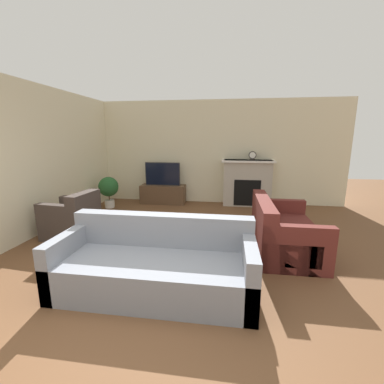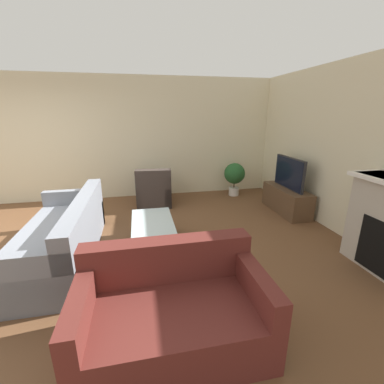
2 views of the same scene
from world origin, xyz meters
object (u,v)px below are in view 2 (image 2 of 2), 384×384
Objects in this scene: tv at (289,173)px; potted_plant at (234,175)px; couch_sectional at (62,238)px; armchair_by_window at (154,191)px; coffee_table at (153,224)px; couch_loveseat at (173,312)px.

potted_plant is at bearing -152.50° from tv.
couch_sectional is 2.62× the size of armchair_by_window.
tv is at bearing 108.19° from coffee_table.
couch_loveseat is 1.41× the size of coffee_table.
armchair_by_window reaches higher than potted_plant.
potted_plant is at bearing 62.49° from couch_loveseat.
armchair_by_window is (-3.59, 0.08, 0.01)m from couch_loveseat.
couch_loveseat is 3.59m from armchair_by_window.
couch_sectional is at bearing 59.68° from armchair_by_window.
tv is at bearing 44.57° from couch_loveseat.
coffee_table is at bearing -44.20° from potted_plant.
tv is 1.42m from potted_plant.
armchair_by_window is 1.89m from coffee_table.
couch_loveseat is at bearing 38.05° from couch_sectional.
couch_loveseat is 1.96× the size of potted_plant.
tv reaches higher than coffee_table.
tv is 2.79m from armchair_by_window.
coffee_table is 1.39× the size of potted_plant.
couch_loveseat is 4.32m from potted_plant.
coffee_table is at bearing 92.46° from couch_sectional.
tv is 2.88m from coffee_table.
couch_sectional is 1.46× the size of couch_loveseat.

